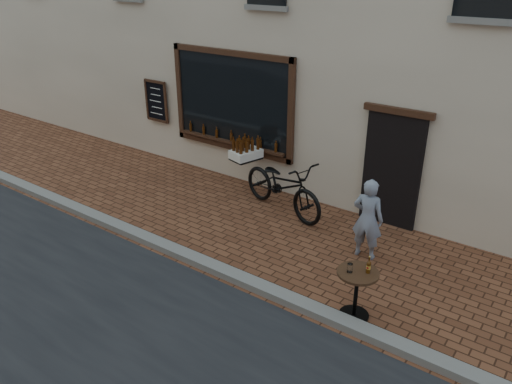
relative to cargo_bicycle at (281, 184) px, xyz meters
The scene contains 5 objects.
ground 2.76m from the cargo_bicycle, 88.54° to the right, with size 90.00×90.00×0.00m, color #552E1B.
kerb 2.56m from the cargo_bicycle, 88.42° to the right, with size 90.00×0.25×0.12m, color slate.
cargo_bicycle is the anchor object (origin of this frame).
bistro_table 3.50m from the cargo_bicycle, 39.16° to the right, with size 0.59×0.59×1.02m.
pedestrian 2.23m from the cargo_bicycle, 16.14° to the right, with size 0.53×0.35×1.45m, color gray.
Camera 1 is at (4.89, -5.06, 4.68)m, focal length 35.00 mm.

